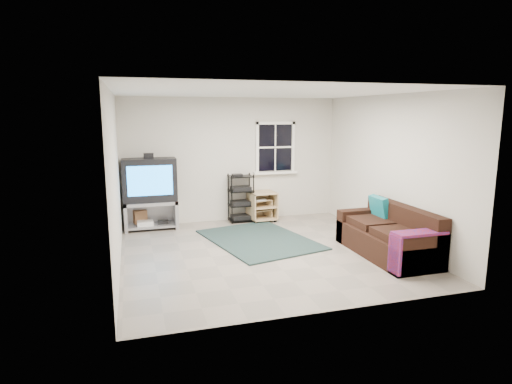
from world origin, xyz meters
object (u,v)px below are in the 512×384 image
object	(u,v)px
av_rack	(241,201)
side_table_right	(258,208)
tv_unit	(150,188)
sofa	(389,237)
side_table_left	(262,205)

from	to	relation	value
av_rack	side_table_right	distance (m)	0.42
tv_unit	side_table_right	bearing A→B (deg)	1.70
side_table_right	sofa	xyz separation A→B (m)	(1.37, -2.80, 0.03)
av_rack	side_table_right	xyz separation A→B (m)	(0.38, -0.01, -0.17)
tv_unit	av_rack	size ratio (longest dim) A/B	1.49
av_rack	side_table_right	world-z (taller)	av_rack
av_rack	sofa	world-z (taller)	av_rack
av_rack	side_table_right	size ratio (longest dim) A/B	1.98
side_table_right	sofa	world-z (taller)	sofa
tv_unit	side_table_left	xyz separation A→B (m)	(2.31, 0.04, -0.50)
side_table_left	av_rack	bearing A→B (deg)	175.00
av_rack	sofa	xyz separation A→B (m)	(1.76, -2.81, -0.13)
av_rack	side_table_left	size ratio (longest dim) A/B	1.62
sofa	side_table_right	bearing A→B (deg)	116.12
tv_unit	side_table_left	size ratio (longest dim) A/B	2.41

